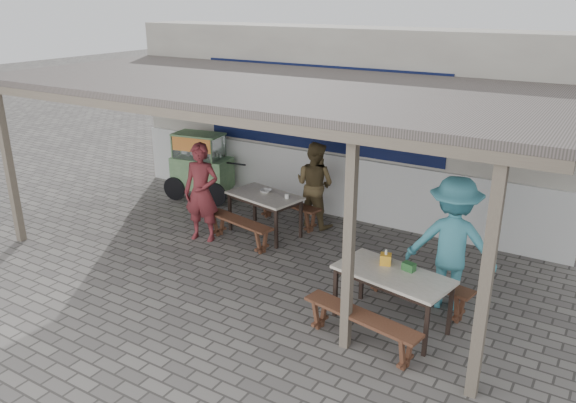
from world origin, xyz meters
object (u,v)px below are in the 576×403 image
(bench_right_wall, at_px, (417,283))
(patron_wall_side, at_px, (315,184))
(table_left, at_px, (265,199))
(patron_right_table, at_px, (452,243))
(table_right, at_px, (393,278))
(vendor_cart, at_px, (201,164))
(bench_right_street, at_px, (361,323))
(condiment_jar, at_px, (287,196))
(bench_left_street, at_px, (239,226))
(condiment_bowl, at_px, (266,191))
(donation_box, at_px, (409,267))
(bench_left_wall, at_px, (288,208))
(patron_street_side, at_px, (202,192))
(tissue_box, at_px, (386,259))

(bench_right_wall, xyz_separation_m, patron_wall_side, (-2.62, 1.82, 0.46))
(table_left, xyz_separation_m, patron_right_table, (3.52, -0.75, 0.26))
(table_right, height_order, patron_wall_side, patron_wall_side)
(vendor_cart, height_order, patron_wall_side, patron_wall_side)
(bench_right_street, height_order, condiment_jar, condiment_jar)
(table_left, bearing_deg, patron_wall_side, 68.08)
(bench_left_street, distance_m, condiment_bowl, 0.84)
(bench_right_street, xyz_separation_m, donation_box, (0.26, 0.83, 0.46))
(bench_left_wall, bearing_deg, patron_street_side, -112.81)
(donation_box, bearing_deg, bench_left_wall, 145.94)
(vendor_cart, bearing_deg, bench_left_street, -44.51)
(vendor_cart, xyz_separation_m, patron_right_table, (5.71, -1.65, 0.17))
(bench_right_wall, bearing_deg, table_left, 173.30)
(patron_wall_side, height_order, condiment_bowl, patron_wall_side)
(bench_right_street, height_order, donation_box, donation_box)
(patron_wall_side, bearing_deg, condiment_jar, 87.14)
(bench_left_wall, height_order, tissue_box, tissue_box)
(patron_street_side, relative_size, donation_box, 10.97)
(patron_street_side, distance_m, patron_wall_side, 2.08)
(condiment_jar, relative_size, condiment_bowl, 0.41)
(bench_right_street, bearing_deg, bench_right_wall, 90.00)
(table_left, bearing_deg, patron_street_side, -125.37)
(table_left, xyz_separation_m, bench_right_street, (2.92, -2.30, -0.33))
(bench_right_street, xyz_separation_m, vendor_cart, (-5.12, 3.20, 0.42))
(bench_left_street, xyz_separation_m, tissue_box, (2.99, -0.85, 0.49))
(patron_right_table, xyz_separation_m, condiment_jar, (-3.07, 0.79, -0.14))
(bench_right_wall, xyz_separation_m, condiment_jar, (-2.72, 1.02, 0.45))
(patron_wall_side, bearing_deg, table_right, 139.95)
(table_right, relative_size, condiment_jar, 18.67)
(bench_left_street, relative_size, condiment_bowl, 6.98)
(table_right, bearing_deg, donation_box, 60.69)
(bench_right_street, bearing_deg, patron_wall_side, 137.75)
(table_right, bearing_deg, condiment_bowl, 161.03)
(tissue_box, distance_m, condiment_bowl, 3.30)
(table_right, distance_m, condiment_jar, 3.10)
(table_right, xyz_separation_m, patron_wall_side, (-2.49, 2.47, 0.12))
(patron_street_side, distance_m, donation_box, 4.05)
(bench_left_street, distance_m, patron_street_side, 0.87)
(table_left, distance_m, condiment_bowl, 0.16)
(bench_right_wall, distance_m, condiment_bowl, 3.42)
(bench_right_street, height_order, condiment_bowl, condiment_bowl)
(tissue_box, xyz_separation_m, donation_box, (0.32, -0.02, -0.02))
(table_left, distance_m, table_right, 3.46)
(patron_right_table, bearing_deg, vendor_cart, -29.68)
(table_left, relative_size, vendor_cart, 0.83)
(bench_right_street, relative_size, patron_wall_side, 0.99)
(bench_left_street, relative_size, bench_right_wall, 0.90)
(bench_left_wall, height_order, patron_street_side, patron_street_side)
(bench_left_street, bearing_deg, bench_right_street, -17.60)
(table_right, distance_m, condiment_bowl, 3.55)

